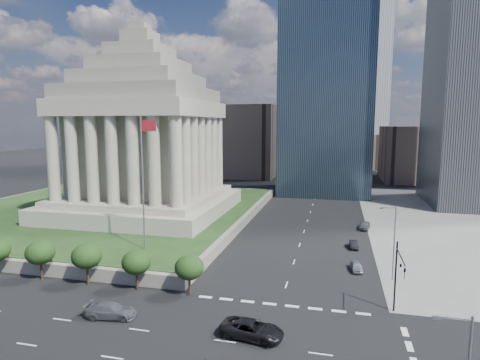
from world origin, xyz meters
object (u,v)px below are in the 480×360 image
(war_memorial, at_px, (143,121))
(parked_sedan_far, at_px, (365,225))
(suv_grey, at_px, (111,310))
(pickup_truck, at_px, (252,329))
(traffic_signal_ne, at_px, (398,272))
(parked_sedan_mid, at_px, (354,245))
(parked_sedan_near, at_px, (357,266))
(street_lamp_north, at_px, (393,239))
(flagpole, at_px, (143,176))

(war_memorial, bearing_deg, parked_sedan_far, 4.54)
(war_memorial, bearing_deg, suv_grey, -67.85)
(war_memorial, bearing_deg, pickup_truck, -52.19)
(traffic_signal_ne, height_order, pickup_truck, traffic_signal_ne)
(pickup_truck, distance_m, suv_grey, 15.57)
(traffic_signal_ne, distance_m, parked_sedan_mid, 25.25)
(war_memorial, xyz_separation_m, parked_sedan_near, (43.00, -20.54, -20.76))
(parked_sedan_mid, height_order, parked_sedan_far, parked_sedan_far)
(war_memorial, relative_size, parked_sedan_near, 10.46)
(street_lamp_north, bearing_deg, parked_sedan_far, 93.93)
(pickup_truck, xyz_separation_m, parked_sedan_mid, (10.62, 32.00, -0.25))
(parked_sedan_mid, bearing_deg, parked_sedan_near, -92.93)
(flagpole, distance_m, suv_grey, 21.74)
(street_lamp_north, height_order, suv_grey, street_lamp_north)
(pickup_truck, xyz_separation_m, parked_sedan_far, (13.12, 45.34, -0.09))
(traffic_signal_ne, height_order, suv_grey, traffic_signal_ne)
(war_memorial, relative_size, suv_grey, 7.13)
(traffic_signal_ne, bearing_deg, pickup_truck, -152.25)
(flagpole, xyz_separation_m, street_lamp_north, (35.16, 1.00, -7.45))
(traffic_signal_ne, bearing_deg, parked_sedan_far, 91.51)
(street_lamp_north, distance_m, parked_sedan_near, 7.08)
(traffic_signal_ne, xyz_separation_m, pickup_truck, (-14.12, -7.43, -4.39))
(flagpole, height_order, street_lamp_north, flagpole)
(traffic_signal_ne, relative_size, parked_sedan_near, 2.15)
(flagpole, bearing_deg, war_memorial, 116.89)
(flagpole, relative_size, traffic_signal_ne, 2.50)
(traffic_signal_ne, distance_m, parked_sedan_near, 14.94)
(war_memorial, distance_m, parked_sedan_mid, 48.74)
(traffic_signal_ne, relative_size, parked_sedan_mid, 2.16)
(pickup_truck, bearing_deg, parked_sedan_near, -19.06)
(traffic_signal_ne, bearing_deg, street_lamp_north, 85.81)
(flagpole, relative_size, parked_sedan_near, 5.36)
(flagpole, distance_m, street_lamp_north, 35.95)
(traffic_signal_ne, xyz_separation_m, parked_sedan_near, (-3.50, 13.77, -4.61))
(flagpole, distance_m, traffic_signal_ne, 36.69)
(parked_sedan_far, bearing_deg, parked_sedan_mid, -90.97)
(street_lamp_north, distance_m, suv_grey, 35.91)
(street_lamp_north, xyz_separation_m, parked_sedan_far, (-1.83, 26.61, -4.89))
(pickup_truck, distance_m, parked_sedan_near, 23.71)
(street_lamp_north, xyz_separation_m, parked_sedan_mid, (-4.33, 13.27, -5.05))
(flagpole, height_order, pickup_truck, flagpole)
(flagpole, bearing_deg, parked_sedan_mid, 24.84)
(street_lamp_north, bearing_deg, war_memorial, 154.08)
(suv_grey, bearing_deg, parked_sedan_far, -40.96)
(traffic_signal_ne, xyz_separation_m, suv_grey, (-29.68, -7.00, -4.46))
(war_memorial, distance_m, parked_sedan_far, 50.09)
(parked_sedan_near, bearing_deg, flagpole, -179.49)
(flagpole, distance_m, parked_sedan_near, 33.44)
(traffic_signal_ne, distance_m, suv_grey, 30.82)
(flagpole, distance_m, parked_sedan_mid, 36.20)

